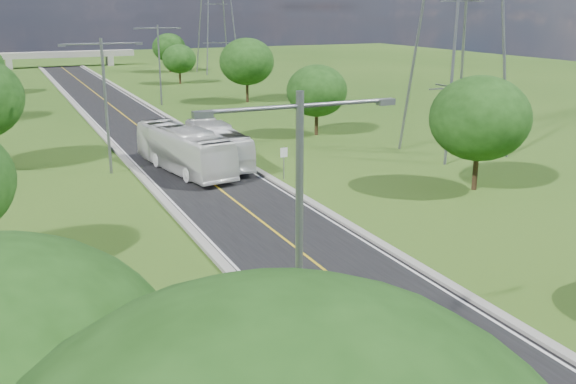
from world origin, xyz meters
name	(u,v)px	position (x,y,z in m)	size (l,w,h in m)	color
ground	(146,133)	(0.00, 60.00, 0.00)	(260.00, 260.00, 0.00)	#284914
road	(134,123)	(0.00, 66.00, 0.03)	(8.00, 150.00, 0.06)	black
curb_left	(93,125)	(-4.25, 66.00, 0.11)	(0.50, 150.00, 0.22)	gray
curb_right	(172,120)	(4.25, 66.00, 0.11)	(0.50, 150.00, 0.22)	gray
speed_limit_sign	(284,158)	(5.20, 37.98, 1.60)	(0.55, 0.09, 2.40)	slate
overpass	(60,55)	(0.00, 140.00, 2.41)	(30.00, 3.00, 3.20)	gray
streetlight_near_left	(299,235)	(-6.00, 12.00, 5.94)	(5.90, 0.25, 10.00)	slate
streetlight_mid_left	(105,95)	(-6.00, 45.00, 5.94)	(5.90, 0.25, 10.00)	slate
streetlight_far_right	(159,58)	(6.00, 78.00, 5.94)	(5.90, 0.25, 10.00)	slate
tree_rb	(480,118)	(16.00, 30.00, 4.95)	(6.72, 6.72, 7.82)	black
tree_rc	(317,91)	(15.00, 52.00, 4.33)	(5.88, 5.88, 6.84)	black
tree_rd	(247,62)	(17.00, 76.00, 5.27)	(7.14, 7.14, 8.30)	black
tree_re	(179,59)	(14.50, 100.00, 4.02)	(5.46, 5.46, 6.35)	black
tree_rf	(169,48)	(18.00, 120.00, 4.64)	(6.30, 6.30, 7.33)	black
bus_outbound	(218,145)	(2.27, 44.33, 1.61)	(2.60, 11.11, 3.09)	white
bus_inbound	(184,149)	(-0.80, 43.17, 1.75)	(2.83, 12.11, 3.37)	white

